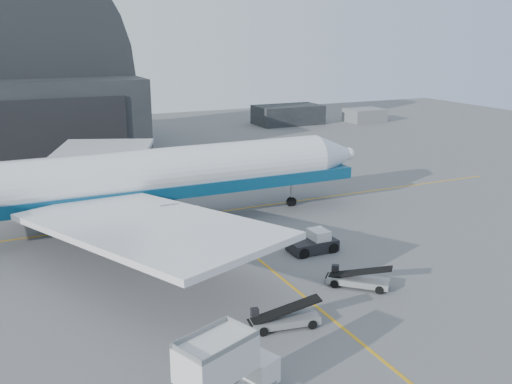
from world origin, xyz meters
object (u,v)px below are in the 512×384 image
catering_truck (224,373)px  pushback_tug (314,243)px  airliner (134,178)px  belt_loader_a (284,319)px  belt_loader_b (358,280)px

catering_truck → pushback_tug: 23.19m
catering_truck → airliner: bearing=62.6°
belt_loader_a → airliner: bearing=108.6°
belt_loader_b → airliner: bearing=162.9°
airliner → pushback_tug: bearing=-45.7°
catering_truck → belt_loader_a: 9.31m
catering_truck → belt_loader_b: (14.75, 9.40, -1.49)m
pushback_tug → airliner: bearing=133.8°
pushback_tug → belt_loader_a: (-8.74, -10.97, -0.16)m
pushback_tug → belt_loader_b: (-0.71, -7.83, -0.16)m
pushback_tug → catering_truck: bearing=-132.5°
airliner → pushback_tug: size_ratio=12.03×
pushback_tug → belt_loader_a: size_ratio=0.85×
airliner → belt_loader_a: 24.72m
catering_truck → pushback_tug: catering_truck is taller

